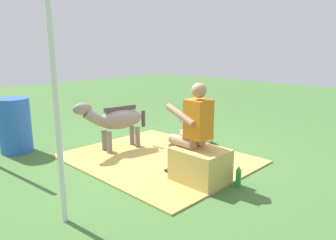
# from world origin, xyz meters

# --- Properties ---
(ground_plane) EXTENTS (24.00, 24.00, 0.00)m
(ground_plane) POSITION_xyz_m (0.00, 0.00, 0.00)
(ground_plane) COLOR #426B33
(hay_patch) EXTENTS (2.83, 2.34, 0.02)m
(hay_patch) POSITION_xyz_m (-0.07, 0.18, 0.01)
(hay_patch) COLOR tan
(hay_patch) RESTS_ON ground
(hay_bale) EXTENTS (0.70, 0.55, 0.47)m
(hay_bale) POSITION_xyz_m (-1.13, 0.41, 0.24)
(hay_bale) COLOR tan
(hay_bale) RESTS_ON ground
(person_seated) EXTENTS (0.68, 0.44, 1.35)m
(person_seated) POSITION_xyz_m (-0.96, 0.41, 0.75)
(person_seated) COLOR tan
(person_seated) RESTS_ON ground
(pony_standing) EXTENTS (0.45, 1.34, 0.92)m
(pony_standing) POSITION_xyz_m (0.78, 0.38, 0.56)
(pony_standing) COLOR slate
(pony_standing) RESTS_ON ground
(pony_lying) EXTENTS (1.33, 0.78, 0.42)m
(pony_lying) POSITION_xyz_m (0.15, -1.07, 0.19)
(pony_lying) COLOR gray
(pony_lying) RESTS_ON ground
(soda_bottle) EXTENTS (0.07, 0.07, 0.29)m
(soda_bottle) POSITION_xyz_m (-1.58, 0.19, 0.14)
(soda_bottle) COLOR #268C3F
(soda_bottle) RESTS_ON ground
(water_barrel) EXTENTS (0.54, 0.54, 0.95)m
(water_barrel) POSITION_xyz_m (2.00, 1.63, 0.47)
(water_barrel) COLOR blue
(water_barrel) RESTS_ON ground
(tent_pole_left) EXTENTS (0.06, 0.06, 2.29)m
(tent_pole_left) POSITION_xyz_m (-0.73, 2.20, 1.15)
(tent_pole_left) COLOR silver
(tent_pole_left) RESTS_ON ground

